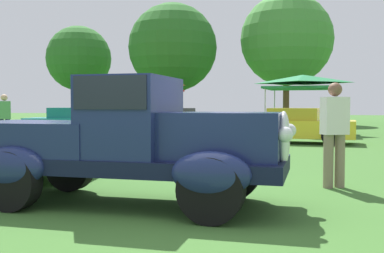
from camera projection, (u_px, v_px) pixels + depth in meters
The scene contains 12 objects.
ground_plane at pixel (160, 214), 5.74m from camera, with size 120.00×120.00×0.00m, color #386628.
feature_pickup_truck at pixel (127, 140), 6.23m from camera, with size 4.43×1.99×1.70m.
show_car_teal at pixel (77, 123), 19.31m from camera, with size 4.44×2.81×1.22m.
show_car_charcoal at pixel (167, 126), 16.62m from camera, with size 4.23×1.89×1.22m.
show_car_yellow at pixel (297, 126), 16.36m from camera, with size 3.85×1.77×1.22m.
spectator_near_truck at pixel (334, 131), 7.50m from camera, with size 0.47×0.40×1.69m.
spectator_far_side at pixel (5, 117), 15.74m from camera, with size 0.46×0.44×1.69m.
canopy_tent_left_field at pixel (144, 84), 24.30m from camera, with size 3.34×3.34×2.71m.
canopy_tent_center_field at pixel (303, 81), 21.33m from camera, with size 3.29×3.29×2.71m.
treeline_far_left at pixel (79, 59), 36.44m from camera, with size 5.02×5.02×7.47m.
treeline_mid_left at pixel (173, 48), 32.96m from camera, with size 6.23×6.23×8.48m.
treeline_center at pixel (287, 40), 33.04m from camera, with size 6.50×6.50×9.19m.
Camera 1 is at (2.11, -5.29, 1.33)m, focal length 43.81 mm.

